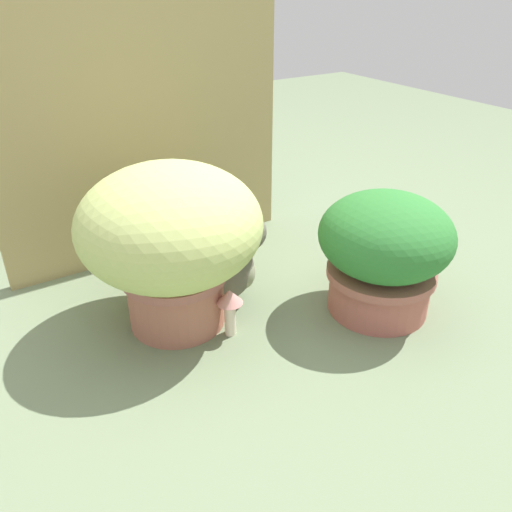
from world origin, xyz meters
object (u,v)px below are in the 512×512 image
leafy_planter (384,251)px  cat (216,265)px  mushroom_ornament_pink (230,304)px  grass_planter (171,236)px

leafy_planter → cat: size_ratio=1.06×
leafy_planter → cat: 0.48m
leafy_planter → mushroom_ornament_pink: size_ratio=2.63×
leafy_planter → cat: leafy_planter is taller
leafy_planter → mushroom_ornament_pink: 0.45m
cat → mushroom_ornament_pink: size_ratio=2.49×
grass_planter → mushroom_ornament_pink: 0.24m
grass_planter → mushroom_ornament_pink: (0.10, -0.13, -0.17)m
leafy_planter → mushroom_ornament_pink: (-0.42, 0.12, -0.09)m
grass_planter → cat: (0.14, 0.03, -0.15)m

